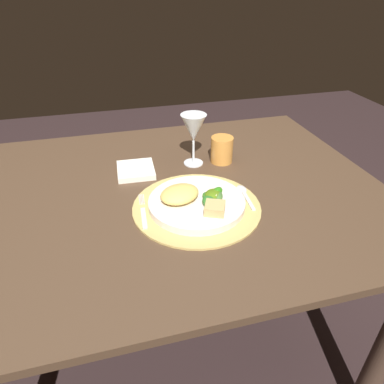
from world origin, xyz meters
name	(u,v)px	position (x,y,z in m)	size (l,w,h in m)	color
ground_plane	(175,344)	(0.00, 0.00, 0.00)	(6.00, 6.00, 0.00)	#2D1F1F
dining_table	(169,226)	(0.00, 0.00, 0.62)	(1.29, 0.97, 0.76)	#4A3424
placemat	(197,207)	(0.06, -0.11, 0.76)	(0.35, 0.35, 0.01)	tan
dinner_plate	(197,203)	(0.06, -0.11, 0.78)	(0.26, 0.26, 0.02)	silver
pasta_serving	(180,194)	(0.01, -0.10, 0.80)	(0.11, 0.09, 0.04)	#E3C260
salad_greens	(213,197)	(0.10, -0.13, 0.80)	(0.08, 0.10, 0.02)	#31772A
bread_piece	(215,208)	(0.09, -0.18, 0.80)	(0.05, 0.05, 0.02)	tan
fork	(143,212)	(-0.09, -0.11, 0.77)	(0.02, 0.16, 0.00)	silver
spoon	(244,193)	(0.21, -0.09, 0.77)	(0.03, 0.13, 0.01)	silver
napkin	(136,170)	(-0.08, 0.13, 0.77)	(0.12, 0.12, 0.02)	white
wine_glass	(194,129)	(0.12, 0.14, 0.88)	(0.08, 0.08, 0.17)	silver
amber_tumbler	(222,150)	(0.21, 0.13, 0.80)	(0.07, 0.07, 0.09)	gold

